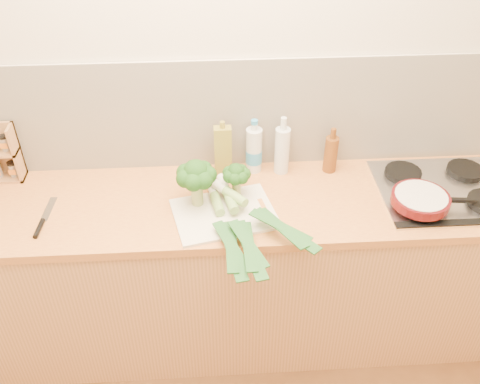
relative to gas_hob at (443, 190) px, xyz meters
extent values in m
plane|color=beige|center=(-1.02, 0.30, 0.39)|extent=(3.50, 0.00, 3.50)
cube|color=silver|center=(-1.02, 0.29, 0.26)|extent=(3.20, 0.02, 0.54)
cube|color=tan|center=(-1.02, 0.00, -0.48)|extent=(3.20, 0.60, 0.86)
cube|color=gold|center=(-1.02, 0.00, -0.03)|extent=(3.20, 0.62, 0.04)
cube|color=silver|center=(0.00, 0.00, -0.01)|extent=(0.58, 0.50, 0.01)
cube|color=black|center=(0.00, -0.23, 0.00)|extent=(0.58, 0.04, 0.01)
cylinder|color=black|center=(-0.15, -0.12, 0.01)|extent=(0.17, 0.17, 0.03)
cylinder|color=black|center=(-0.15, 0.12, 0.01)|extent=(0.17, 0.17, 0.03)
cylinder|color=black|center=(0.15, 0.12, 0.01)|extent=(0.17, 0.17, 0.03)
cube|color=beige|center=(-1.00, -0.10, -0.01)|extent=(0.49, 0.40, 0.01)
cylinder|color=#99A660|center=(-1.12, -0.03, 0.05)|extent=(0.05, 0.05, 0.10)
sphere|color=#10380F|center=(-1.12, -0.03, 0.17)|extent=(0.11, 0.11, 0.11)
sphere|color=#10380F|center=(-1.07, -0.03, 0.15)|extent=(0.08, 0.08, 0.08)
sphere|color=#10380F|center=(-1.09, 0.01, 0.15)|extent=(0.08, 0.08, 0.08)
sphere|color=#10380F|center=(-1.13, 0.02, 0.15)|extent=(0.08, 0.08, 0.08)
sphere|color=#10380F|center=(-1.16, -0.01, 0.15)|extent=(0.08, 0.08, 0.08)
sphere|color=#10380F|center=(-1.16, -0.05, 0.15)|extent=(0.08, 0.08, 0.08)
sphere|color=#10380F|center=(-1.13, -0.07, 0.15)|extent=(0.08, 0.08, 0.08)
sphere|color=#10380F|center=(-1.09, -0.07, 0.15)|extent=(0.08, 0.08, 0.08)
cylinder|color=#99A660|center=(-0.94, 0.02, 0.04)|extent=(0.04, 0.04, 0.08)
sphere|color=#10380F|center=(-0.94, 0.02, 0.13)|extent=(0.08, 0.08, 0.08)
sphere|color=#10380F|center=(-0.91, 0.02, 0.12)|extent=(0.06, 0.06, 0.06)
sphere|color=#10380F|center=(-0.92, 0.05, 0.12)|extent=(0.06, 0.06, 0.06)
sphere|color=#10380F|center=(-0.95, 0.05, 0.12)|extent=(0.06, 0.06, 0.06)
sphere|color=#10380F|center=(-0.98, 0.03, 0.12)|extent=(0.06, 0.06, 0.06)
sphere|color=#10380F|center=(-0.98, 0.00, 0.12)|extent=(0.06, 0.06, 0.06)
sphere|color=#10380F|center=(-0.95, -0.02, 0.12)|extent=(0.06, 0.06, 0.06)
sphere|color=#10380F|center=(-0.92, -0.01, 0.12)|extent=(0.06, 0.06, 0.06)
cylinder|color=white|center=(-1.05, 0.05, 0.02)|extent=(0.06, 0.11, 0.04)
cylinder|color=#7BA653|center=(-1.03, -0.06, 0.02)|extent=(0.06, 0.13, 0.04)
cube|color=#18441B|center=(-0.98, -0.34, 0.02)|extent=(0.05, 0.30, 0.02)
cube|color=#18441B|center=(-0.98, -0.36, 0.02)|extent=(0.11, 0.34, 0.01)
cube|color=#18441B|center=(-0.99, -0.33, 0.02)|extent=(0.14, 0.28, 0.02)
cylinder|color=white|center=(-1.00, 0.05, 0.04)|extent=(0.06, 0.12, 0.04)
cylinder|color=#7BA653|center=(-0.97, -0.07, 0.04)|extent=(0.07, 0.15, 0.04)
cube|color=#18441B|center=(-0.92, -0.35, 0.04)|extent=(0.05, 0.30, 0.02)
cube|color=#18441B|center=(-0.91, -0.37, 0.04)|extent=(0.12, 0.34, 0.01)
cube|color=#18441B|center=(-0.92, -0.35, 0.04)|extent=(0.15, 0.28, 0.02)
cylinder|color=white|center=(-1.02, 0.02, 0.06)|extent=(0.10, 0.10, 0.04)
cylinder|color=#7BA653|center=(-0.95, -0.06, 0.06)|extent=(0.11, 0.12, 0.04)
cube|color=#18441B|center=(-0.78, -0.28, 0.06)|extent=(0.19, 0.28, 0.02)
cube|color=#18441B|center=(-0.76, -0.29, 0.06)|extent=(0.26, 0.29, 0.01)
cube|color=#18441B|center=(-0.78, -0.27, 0.06)|extent=(0.25, 0.21, 0.02)
cube|color=silver|center=(-1.77, -0.01, -0.01)|extent=(0.04, 0.17, 0.00)
cylinder|color=black|center=(-1.78, -0.15, 0.00)|extent=(0.03, 0.11, 0.02)
cylinder|color=#4C0C0F|center=(-0.16, -0.12, 0.04)|extent=(0.25, 0.25, 0.04)
cylinder|color=beige|center=(-0.16, -0.12, 0.07)|extent=(0.22, 0.22, 0.00)
cube|color=black|center=(0.02, -0.14, 0.04)|extent=(0.13, 0.03, 0.02)
cube|color=#B1764B|center=(-2.05, 0.23, -0.01)|extent=(0.24, 0.09, 0.01)
cube|color=#B1764B|center=(-1.94, 0.23, 0.13)|extent=(0.01, 0.09, 0.28)
cylinder|color=gray|center=(-1.98, 0.23, 0.03)|extent=(0.04, 0.04, 0.07)
cylinder|color=gray|center=(-1.98, 0.23, 0.18)|extent=(0.04, 0.04, 0.07)
cube|color=olive|center=(-1.00, 0.20, 0.12)|extent=(0.08, 0.05, 0.26)
cylinder|color=olive|center=(-1.00, 0.20, 0.26)|extent=(0.02, 0.02, 0.03)
cylinder|color=silver|center=(-0.72, 0.21, 0.10)|extent=(0.07, 0.07, 0.23)
cylinder|color=silver|center=(-0.72, 0.21, 0.25)|extent=(0.03, 0.03, 0.06)
cylinder|color=#603512|center=(-0.49, 0.21, 0.08)|extent=(0.06, 0.06, 0.18)
cylinder|color=#603512|center=(-0.49, 0.21, 0.19)|extent=(0.03, 0.03, 0.05)
cylinder|color=silver|center=(-0.85, 0.23, 0.10)|extent=(0.08, 0.08, 0.22)
cylinder|color=silver|center=(-0.85, 0.23, 0.22)|extent=(0.03, 0.03, 0.03)
cylinder|color=#3691CB|center=(-0.85, 0.23, 0.06)|extent=(0.08, 0.08, 0.07)
camera|label=1|loc=(-1.05, -1.87, 1.48)|focal=40.00mm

